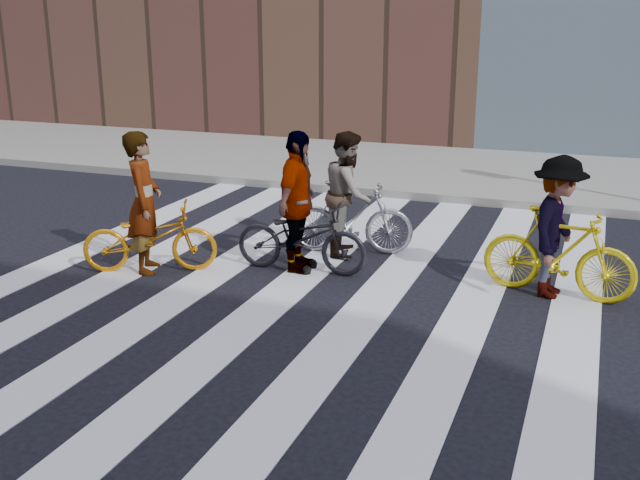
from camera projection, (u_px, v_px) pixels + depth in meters
The scene contains 11 objects.
ground at pixel (329, 296), 8.84m from camera, with size 100.00×100.00×0.00m, color black.
sidewalk_far at pixel (453, 171), 15.53m from camera, with size 100.00×5.00×0.15m, color gray.
zebra_crosswalk at pixel (329, 296), 8.84m from camera, with size 8.25×10.00×0.01m.
bike_yellow_left at pixel (150, 238), 9.59m from camera, with size 0.59×1.71×0.90m, color #C7770B.
bike_silver_mid at pixel (351, 218), 10.30m from camera, with size 0.48×1.70×1.02m, color #9C9DA5.
bike_yellow_right at pixel (559, 253), 8.70m from camera, with size 0.50×1.76×1.06m, color yellow.
bike_dark_rear at pixel (301, 237), 9.58m from camera, with size 0.61×1.74×0.91m, color black.
rider_left at pixel (144, 203), 9.47m from camera, with size 0.66×0.44×1.82m, color slate.
rider_mid at pixel (348, 193), 10.22m from camera, with size 0.83×0.64×1.70m, color slate.
rider_right at pixel (557, 227), 8.63m from camera, with size 1.08×0.62×1.67m, color slate.
rider_rear at pixel (297, 202), 9.47m from camera, with size 1.07×0.44×1.82m, color slate.
Camera 1 is at (2.83, -7.77, 3.19)m, focal length 42.00 mm.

